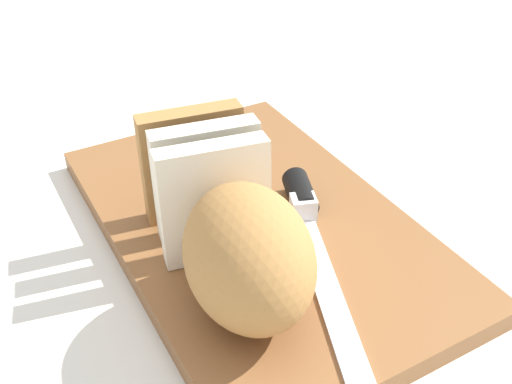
% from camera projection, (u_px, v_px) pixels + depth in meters
% --- Properties ---
extents(ground_plane, '(3.00, 3.00, 0.00)m').
position_uv_depth(ground_plane, '(256.00, 235.00, 0.58)').
color(ground_plane, silver).
extents(cutting_board, '(0.42, 0.27, 0.02)m').
position_uv_depth(cutting_board, '(256.00, 226.00, 0.57)').
color(cutting_board, brown).
rests_on(cutting_board, ground_plane).
extents(bread_loaf, '(0.23, 0.12, 0.11)m').
position_uv_depth(bread_loaf, '(232.00, 230.00, 0.47)').
color(bread_loaf, '#A8753D').
rests_on(bread_loaf, cutting_board).
extents(bread_knife, '(0.28, 0.12, 0.03)m').
position_uv_depth(bread_knife, '(307.00, 218.00, 0.55)').
color(bread_knife, silver).
rests_on(bread_knife, cutting_board).
extents(crumb_near_knife, '(0.01, 0.01, 0.01)m').
position_uv_depth(crumb_near_knife, '(277.00, 208.00, 0.58)').
color(crumb_near_knife, tan).
rests_on(crumb_near_knife, cutting_board).
extents(crumb_near_loaf, '(0.00, 0.00, 0.00)m').
position_uv_depth(crumb_near_loaf, '(311.00, 207.00, 0.58)').
color(crumb_near_loaf, tan).
rests_on(crumb_near_loaf, cutting_board).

